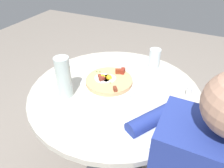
{
  "coord_description": "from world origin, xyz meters",
  "views": [
    {
      "loc": [
        -0.38,
        0.83,
        1.41
      ],
      "look_at": [
        0.02,
        -0.02,
        0.76
      ],
      "focal_mm": 34.71,
      "sensor_mm": 36.0,
      "label": 1
    }
  ],
  "objects": [
    {
      "name": "breakfast_pizza",
      "position": [
        0.05,
        -0.03,
        0.76
      ],
      "size": [
        0.25,
        0.25,
        0.05
      ],
      "color": "tan",
      "rests_on": "pizza_plate"
    },
    {
      "name": "knife",
      "position": [
        0.31,
        -0.08,
        0.74
      ],
      "size": [
        0.11,
        0.15,
        0.0
      ],
      "primitive_type": "cube",
      "rotation": [
        0.0,
        0.0,
        0.96
      ],
      "color": "silver",
      "rests_on": "napkin"
    },
    {
      "name": "pizza_plate",
      "position": [
        0.05,
        -0.03,
        0.74
      ],
      "size": [
        0.31,
        0.31,
        0.01
      ],
      "primitive_type": "cylinder",
      "color": "white",
      "rests_on": "dining_table"
    },
    {
      "name": "fork",
      "position": [
        0.33,
        -0.1,
        0.74
      ],
      "size": [
        0.11,
        0.15,
        0.0
      ],
      "primitive_type": "cube",
      "rotation": [
        0.0,
        0.0,
        0.96
      ],
      "color": "silver",
      "rests_on": "napkin"
    },
    {
      "name": "napkin",
      "position": [
        0.32,
        -0.09,
        0.74
      ],
      "size": [
        0.21,
        0.22,
        0.0
      ],
      "primitive_type": "cube",
      "rotation": [
        0.0,
        0.0,
        0.96
      ],
      "color": "white",
      "rests_on": "dining_table"
    },
    {
      "name": "water_glass",
      "position": [
        -0.11,
        -0.32,
        0.79
      ],
      "size": [
        0.07,
        0.07,
        0.12
      ],
      "primitive_type": "cylinder",
      "color": "silver",
      "rests_on": "dining_table"
    },
    {
      "name": "dining_table",
      "position": [
        0.0,
        0.0,
        0.56
      ],
      "size": [
        0.89,
        0.89,
        0.74
      ],
      "color": "beige",
      "rests_on": "ground_plane"
    },
    {
      "name": "water_bottle",
      "position": [
        0.2,
        0.14,
        0.84
      ],
      "size": [
        0.07,
        0.07,
        0.21
      ],
      "primitive_type": "cylinder",
      "color": "silver",
      "rests_on": "dining_table"
    },
    {
      "name": "bread_plate",
      "position": [
        -0.23,
        0.21,
        0.74
      ],
      "size": [
        0.18,
        0.18,
        0.01
      ],
      "primitive_type": "cylinder",
      "color": "white",
      "rests_on": "dining_table"
    },
    {
      "name": "salt_shaker",
      "position": [
        -0.35,
        -0.12,
        0.76
      ],
      "size": [
        0.03,
        0.03,
        0.06
      ],
      "primitive_type": "cylinder",
      "color": "white",
      "rests_on": "dining_table"
    }
  ]
}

